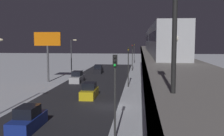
{
  "coord_description": "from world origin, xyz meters",
  "views": [
    {
      "loc": [
        -3.44,
        29.22,
        7.45
      ],
      "look_at": [
        1.1,
        -14.35,
        2.89
      ],
      "focal_mm": 42.69,
      "sensor_mm": 36.0,
      "label": 1
    }
  ],
  "objects_px": {
    "subway_train": "(159,40)",
    "traffic_light_far": "(132,54)",
    "sedan_yellow": "(89,91)",
    "sedan_blue": "(28,120)",
    "sedan_black_2": "(98,70)",
    "traffic_light_mid": "(128,61)",
    "traffic_light_near": "(115,85)",
    "commercial_billboard": "(48,44)",
    "sedan_silver": "(77,78)",
    "rail_signal": "(175,9)",
    "traffic_light_distant": "(134,50)"
  },
  "relations": [
    {
      "from": "subway_train",
      "to": "traffic_light_distant",
      "type": "xyz_separation_m",
      "value": [
        4.51,
        -48.92,
        -3.3
      ]
    },
    {
      "from": "traffic_light_distant",
      "to": "rail_signal",
      "type": "bearing_deg",
      "value": 92.1
    },
    {
      "from": "sedan_silver",
      "to": "sedan_yellow",
      "type": "height_order",
      "value": "same"
    },
    {
      "from": "sedan_blue",
      "to": "sedan_black_2",
      "type": "distance_m",
      "value": 38.28
    },
    {
      "from": "traffic_light_mid",
      "to": "commercial_billboard",
      "type": "bearing_deg",
      "value": -14.54
    },
    {
      "from": "subway_train",
      "to": "traffic_light_far",
      "type": "height_order",
      "value": "subway_train"
    },
    {
      "from": "sedan_blue",
      "to": "traffic_light_mid",
      "type": "relative_size",
      "value": 0.73
    },
    {
      "from": "sedan_blue",
      "to": "traffic_light_far",
      "type": "distance_m",
      "value": 45.04
    },
    {
      "from": "traffic_light_far",
      "to": "subway_train",
      "type": "bearing_deg",
      "value": 99.85
    },
    {
      "from": "rail_signal",
      "to": "traffic_light_far",
      "type": "relative_size",
      "value": 0.62
    },
    {
      "from": "traffic_light_near",
      "to": "traffic_light_far",
      "type": "distance_m",
      "value": 45.85
    },
    {
      "from": "traffic_light_distant",
      "to": "commercial_billboard",
      "type": "bearing_deg",
      "value": 70.94
    },
    {
      "from": "subway_train",
      "to": "traffic_light_far",
      "type": "distance_m",
      "value": 26.59
    },
    {
      "from": "sedan_blue",
      "to": "traffic_light_near",
      "type": "bearing_deg",
      "value": 168.18
    },
    {
      "from": "sedan_yellow",
      "to": "sedan_blue",
      "type": "xyz_separation_m",
      "value": [
        2.8,
        12.84,
        -0.0
      ]
    },
    {
      "from": "sedan_silver",
      "to": "sedan_yellow",
      "type": "distance_m",
      "value": 13.36
    },
    {
      "from": "traffic_light_near",
      "to": "traffic_light_mid",
      "type": "distance_m",
      "value": 22.92
    },
    {
      "from": "traffic_light_mid",
      "to": "traffic_light_far",
      "type": "height_order",
      "value": "same"
    },
    {
      "from": "sedan_yellow",
      "to": "commercial_billboard",
      "type": "bearing_deg",
      "value": 128.7
    },
    {
      "from": "traffic_light_mid",
      "to": "traffic_light_distant",
      "type": "xyz_separation_m",
      "value": [
        0.0,
        -45.85,
        0.0
      ]
    },
    {
      "from": "sedan_silver",
      "to": "sedan_yellow",
      "type": "relative_size",
      "value": 1.05
    },
    {
      "from": "sedan_yellow",
      "to": "traffic_light_mid",
      "type": "height_order",
      "value": "traffic_light_mid"
    },
    {
      "from": "sedan_silver",
      "to": "sedan_black_2",
      "type": "bearing_deg",
      "value": -97.95
    },
    {
      "from": "sedan_yellow",
      "to": "traffic_light_distant",
      "type": "height_order",
      "value": "traffic_light_distant"
    },
    {
      "from": "sedan_blue",
      "to": "sedan_black_2",
      "type": "bearing_deg",
      "value": -90.0
    },
    {
      "from": "sedan_blue",
      "to": "sedan_black_2",
      "type": "relative_size",
      "value": 1.14
    },
    {
      "from": "traffic_light_distant",
      "to": "commercial_billboard",
      "type": "height_order",
      "value": "commercial_billboard"
    },
    {
      "from": "subway_train",
      "to": "traffic_light_distant",
      "type": "height_order",
      "value": "subway_train"
    },
    {
      "from": "sedan_blue",
      "to": "rail_signal",
      "type": "bearing_deg",
      "value": 130.67
    },
    {
      "from": "sedan_blue",
      "to": "traffic_light_far",
      "type": "bearing_deg",
      "value": -99.61
    },
    {
      "from": "traffic_light_near",
      "to": "commercial_billboard",
      "type": "distance_m",
      "value": 30.51
    },
    {
      "from": "commercial_billboard",
      "to": "traffic_light_near",
      "type": "bearing_deg",
      "value": 118.57
    },
    {
      "from": "subway_train",
      "to": "traffic_light_near",
      "type": "xyz_separation_m",
      "value": [
        4.51,
        19.85,
        -3.3
      ]
    },
    {
      "from": "sedan_silver",
      "to": "traffic_light_near",
      "type": "bearing_deg",
      "value": 109.03
    },
    {
      "from": "rail_signal",
      "to": "subway_train",
      "type": "bearing_deg",
      "value": -93.04
    },
    {
      "from": "rail_signal",
      "to": "sedan_silver",
      "type": "relative_size",
      "value": 0.85
    },
    {
      "from": "sedan_black_2",
      "to": "commercial_billboard",
      "type": "xyz_separation_m",
      "value": [
        7.04,
        13.16,
        6.03
      ]
    },
    {
      "from": "rail_signal",
      "to": "traffic_light_far",
      "type": "xyz_separation_m",
      "value": [
        2.9,
        -56.38,
        -4.25
      ]
    },
    {
      "from": "sedan_yellow",
      "to": "sedan_blue",
      "type": "bearing_deg",
      "value": -102.3
    },
    {
      "from": "commercial_billboard",
      "to": "rail_signal",
      "type": "bearing_deg",
      "value": 115.1
    },
    {
      "from": "traffic_light_far",
      "to": "traffic_light_near",
      "type": "bearing_deg",
      "value": 90.0
    },
    {
      "from": "traffic_light_near",
      "to": "traffic_light_distant",
      "type": "relative_size",
      "value": 1.0
    },
    {
      "from": "traffic_light_distant",
      "to": "commercial_billboard",
      "type": "relative_size",
      "value": 0.72
    },
    {
      "from": "traffic_light_mid",
      "to": "traffic_light_distant",
      "type": "distance_m",
      "value": 45.85
    },
    {
      "from": "sedan_black_2",
      "to": "traffic_light_mid",
      "type": "relative_size",
      "value": 0.64
    },
    {
      "from": "traffic_light_near",
      "to": "sedan_black_2",
      "type": "bearing_deg",
      "value": -79.34
    },
    {
      "from": "sedan_yellow",
      "to": "traffic_light_distant",
      "type": "distance_m",
      "value": 54.66
    },
    {
      "from": "sedan_black_2",
      "to": "traffic_light_near",
      "type": "relative_size",
      "value": 0.64
    },
    {
      "from": "rail_signal",
      "to": "sedan_silver",
      "type": "bearing_deg",
      "value": -71.97
    },
    {
      "from": "sedan_black_2",
      "to": "subway_train",
      "type": "bearing_deg",
      "value": 120.99
    }
  ]
}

